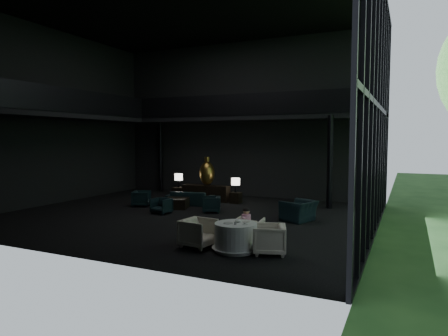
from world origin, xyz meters
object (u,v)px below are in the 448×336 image
at_px(dining_chair_west, 198,230).
at_px(console, 206,193).
at_px(table_lamp_right, 236,182).
at_px(dining_chair_north, 249,229).
at_px(lounge_armchair_east, 211,204).
at_px(dining_table, 236,239).
at_px(lounge_armchair_west, 142,198).
at_px(coffee_table, 176,203).
at_px(lounge_armchair_south, 161,206).
at_px(window_armchair, 299,206).
at_px(side_table_right, 236,198).
at_px(sofa, 190,195).
at_px(child, 246,218).
at_px(bronze_urn, 207,173).
at_px(side_table_left, 179,193).
at_px(table_lamp_left, 179,178).
at_px(dining_chair_east, 269,236).

bearing_deg(dining_chair_west, console, 32.62).
relative_size(table_lamp_right, dining_chair_north, 0.82).
relative_size(lounge_armchair_east, dining_table, 0.52).
bearing_deg(dining_table, console, 122.70).
xyz_separation_m(console, lounge_armchair_west, (-1.88, -2.61, -0.00)).
relative_size(coffee_table, dining_chair_north, 1.20).
height_order(console, lounge_armchair_south, console).
height_order(lounge_armchair_east, lounge_armchair_south, lounge_armchair_east).
bearing_deg(console, window_armchair, -28.14).
bearing_deg(console, lounge_armchair_west, -125.84).
distance_m(side_table_right, dining_chair_west, 7.63).
relative_size(side_table_right, table_lamp_right, 0.76).
xyz_separation_m(dining_chair_north, dining_chair_west, (-1.13, -1.01, 0.07)).
height_order(sofa, window_armchair, window_armchair).
xyz_separation_m(lounge_armchair_west, child, (6.53, -3.82, 0.36)).
bearing_deg(bronze_urn, dining_chair_west, -64.40).
height_order(side_table_left, sofa, sofa).
relative_size(lounge_armchair_east, coffee_table, 0.69).
bearing_deg(lounge_armchair_east, table_lamp_right, 156.82).
bearing_deg(sofa, window_armchair, 156.11).
relative_size(coffee_table, dining_table, 0.75).
distance_m(bronze_urn, coffee_table, 2.74).
relative_size(side_table_right, window_armchair, 0.41).
bearing_deg(table_lamp_left, dining_chair_west, -55.28).
relative_size(dining_chair_north, dining_chair_east, 0.87).
relative_size(side_table_left, coffee_table, 0.59).
bearing_deg(lounge_armchair_south, dining_chair_east, -25.03).
relative_size(sofa, dining_chair_east, 2.35).
bearing_deg(side_table_left, dining_chair_north, -45.76).
distance_m(console, table_lamp_right, 1.72).
bearing_deg(bronze_urn, window_armchair, -29.10).
distance_m(dining_table, dining_chair_east, 0.93).
xyz_separation_m(console, dining_chair_north, (4.74, -6.40, 0.03)).
height_order(lounge_armchair_west, dining_chair_north, dining_chair_north).
height_order(side_table_right, lounge_armchair_west, lounge_armchair_west).
xyz_separation_m(side_table_left, coffee_table, (1.38, -2.48, -0.07)).
xyz_separation_m(dining_table, child, (-0.05, 0.90, 0.40)).
relative_size(table_lamp_left, dining_chair_east, 0.72).
distance_m(coffee_table, dining_chair_west, 6.33).
distance_m(bronze_urn, child, 8.05).
bearing_deg(dining_chair_east, bronze_urn, -160.93).
xyz_separation_m(table_lamp_left, table_lamp_right, (3.20, -0.20, -0.07)).
bearing_deg(child, table_lamp_right, -64.27).
relative_size(bronze_urn, table_lamp_right, 2.05).
height_order(bronze_urn, dining_table, bronze_urn).
bearing_deg(side_table_left, dining_chair_west, -55.30).
bearing_deg(coffee_table, table_lamp_left, 119.26).
xyz_separation_m(lounge_armchair_south, dining_table, (4.80, -3.61, 0.02)).
relative_size(window_armchair, child, 2.18).
xyz_separation_m(side_table_left, dining_chair_east, (7.21, -7.34, 0.18)).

